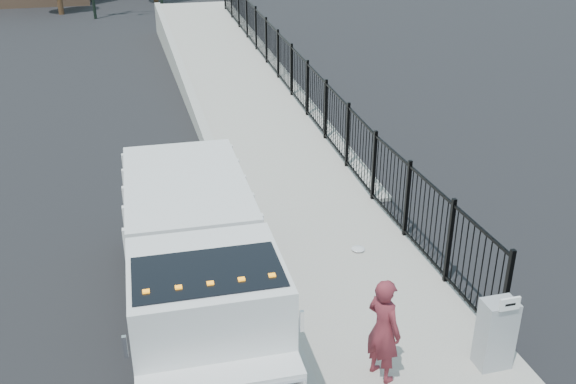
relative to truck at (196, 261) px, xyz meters
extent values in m
plane|color=black|center=(1.44, 0.07, -1.40)|extent=(120.00, 120.00, 0.00)
cube|color=#9E998E|center=(3.36, -1.93, -1.34)|extent=(3.55, 12.00, 0.12)
cube|color=#ADAAA3|center=(1.44, -1.93, -1.32)|extent=(0.30, 12.00, 0.16)
cube|color=#9E998E|center=(3.56, 16.07, -1.40)|extent=(3.95, 24.06, 3.19)
cube|color=black|center=(4.99, 12.07, -0.50)|extent=(0.10, 28.00, 1.80)
cube|color=black|center=(0.01, 0.36, -0.87)|extent=(1.11, 6.51, 0.21)
cube|color=silver|center=(-0.04, -1.83, 0.08)|extent=(2.29, 2.15, 1.91)
cube|color=black|center=(-0.05, -2.07, 0.66)|extent=(2.13, 1.29, 0.81)
cube|color=silver|center=(0.04, 1.60, 0.08)|extent=(2.39, 4.06, 1.62)
cube|color=silver|center=(-1.26, -2.75, 0.51)|extent=(0.06, 0.06, 0.33)
cube|color=silver|center=(1.12, -2.81, 0.51)|extent=(0.06, 0.06, 0.33)
cube|color=orange|center=(-0.92, -2.38, 1.06)|extent=(0.10, 0.08, 0.06)
cube|color=orange|center=(-0.49, -2.39, 1.06)|extent=(0.10, 0.08, 0.06)
cube|color=orange|center=(-0.06, -2.40, 1.06)|extent=(0.10, 0.08, 0.06)
cube|color=orange|center=(0.37, -2.41, 1.06)|extent=(0.10, 0.08, 0.06)
cube|color=orange|center=(0.80, -2.42, 1.06)|extent=(0.10, 0.08, 0.06)
cylinder|color=black|center=(-0.95, 2.20, -0.92)|extent=(0.33, 0.96, 0.95)
cylinder|color=black|center=(1.05, 2.15, -0.92)|extent=(0.33, 0.96, 0.95)
cylinder|color=black|center=(-0.92, 3.25, -0.92)|extent=(0.33, 0.96, 0.95)
cylinder|color=black|center=(1.08, 3.20, -0.92)|extent=(0.33, 0.96, 0.95)
imported|color=maroon|center=(2.64, -2.22, -0.36)|extent=(0.66, 0.78, 1.83)
cube|color=gray|center=(4.54, -2.44, -0.65)|extent=(0.55, 0.40, 1.25)
cube|color=white|center=(4.54, -2.66, 0.08)|extent=(0.35, 0.04, 0.22)
ellipsoid|color=silver|center=(3.71, 1.67, -1.24)|extent=(0.31, 0.31, 0.08)
camera|label=1|loc=(-0.92, -9.79, 5.89)|focal=40.00mm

